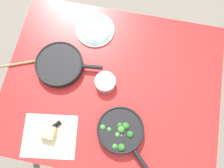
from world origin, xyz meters
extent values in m
plane|color=slate|center=(0.00, 0.00, 0.00)|extent=(14.00, 14.00, 0.00)
cube|color=red|center=(0.00, 0.00, 0.75)|extent=(1.27, 1.02, 0.03)
cylinder|color=#BCBCC1|center=(-0.57, -0.45, 0.37)|extent=(0.05, 0.05, 0.73)
cylinder|color=#BCBCC1|center=(-0.57, 0.45, 0.37)|extent=(0.05, 0.05, 0.73)
cylinder|color=#BCBCC1|center=(0.57, 0.45, 0.37)|extent=(0.05, 0.05, 0.73)
cylinder|color=black|center=(0.10, -0.25, 0.79)|extent=(0.25, 0.25, 0.05)
torus|color=black|center=(0.10, -0.25, 0.81)|extent=(0.26, 0.26, 0.01)
cylinder|color=black|center=(0.23, -0.39, 0.80)|extent=(0.10, 0.10, 0.02)
cylinder|color=#245B1C|center=(0.12, -0.23, 0.78)|extent=(0.01, 0.01, 0.02)
sphere|color=#2D6B28|center=(0.12, -0.23, 0.81)|extent=(0.04, 0.04, 0.04)
cylinder|color=#357027|center=(0.00, -0.26, 0.78)|extent=(0.01, 0.01, 0.02)
sphere|color=#428438|center=(0.00, -0.26, 0.80)|extent=(0.03, 0.03, 0.03)
cylinder|color=#205218|center=(0.09, -0.23, 0.78)|extent=(0.01, 0.01, 0.02)
sphere|color=#286023|center=(0.09, -0.23, 0.80)|extent=(0.03, 0.03, 0.03)
cylinder|color=#245B1C|center=(0.12, -0.34, 0.78)|extent=(0.01, 0.01, 0.02)
sphere|color=#2D6B28|center=(0.12, -0.34, 0.81)|extent=(0.04, 0.04, 0.04)
cylinder|color=#205218|center=(0.15, -0.27, 0.78)|extent=(0.01, 0.01, 0.02)
sphere|color=#286023|center=(0.15, -0.27, 0.81)|extent=(0.04, 0.04, 0.04)
cylinder|color=#2C6823|center=(0.08, -0.35, 0.78)|extent=(0.01, 0.01, 0.02)
sphere|color=#387A33|center=(0.08, -0.35, 0.80)|extent=(0.03, 0.03, 0.03)
cylinder|color=#2C6823|center=(0.11, -0.28, 0.78)|extent=(0.01, 0.01, 0.02)
sphere|color=#387A33|center=(0.11, -0.28, 0.80)|extent=(0.03, 0.03, 0.03)
cylinder|color=#357027|center=(0.10, -0.25, 0.78)|extent=(0.01, 0.01, 0.02)
sphere|color=#428438|center=(0.10, -0.25, 0.81)|extent=(0.04, 0.04, 0.04)
cylinder|color=#357027|center=(0.08, -0.28, 0.78)|extent=(0.01, 0.01, 0.02)
sphere|color=#428438|center=(0.08, -0.28, 0.80)|extent=(0.03, 0.03, 0.03)
cylinder|color=#357027|center=(0.04, -0.26, 0.78)|extent=(0.01, 0.01, 0.02)
sphere|color=#428438|center=(0.04, -0.26, 0.80)|extent=(0.03, 0.03, 0.03)
cube|color=#9E703D|center=(0.08, -0.26, 0.79)|extent=(0.04, 0.05, 0.03)
cube|color=#9E703D|center=(0.09, -0.26, 0.79)|extent=(0.05, 0.04, 0.04)
cube|color=olive|center=(0.08, -0.18, 0.79)|extent=(0.04, 0.04, 0.03)
cube|color=#9E703D|center=(0.11, -0.17, 0.79)|extent=(0.04, 0.04, 0.03)
cylinder|color=black|center=(-0.33, 0.06, 0.79)|extent=(0.28, 0.28, 0.05)
torus|color=black|center=(-0.33, 0.06, 0.81)|extent=(0.28, 0.28, 0.01)
cylinder|color=black|center=(-0.13, 0.08, 0.80)|extent=(0.12, 0.04, 0.02)
cylinder|color=#DBC156|center=(-0.33, 0.06, 0.78)|extent=(0.23, 0.23, 0.02)
cylinder|color=#A87A4C|center=(-0.54, 0.03, 0.77)|extent=(0.29, 0.13, 0.02)
ellipsoid|color=#A87A4C|center=(-0.38, 0.10, 0.77)|extent=(0.07, 0.06, 0.02)
cube|color=beige|center=(-0.28, -0.36, 0.76)|extent=(0.33, 0.28, 0.00)
cube|color=silver|center=(-0.34, -0.39, 0.77)|extent=(0.12, 0.13, 0.01)
cylinder|color=black|center=(-0.27, -0.30, 0.78)|extent=(0.07, 0.08, 0.02)
cube|color=#EFD67A|center=(-0.29, -0.34, 0.79)|extent=(0.07, 0.07, 0.05)
cylinder|color=silver|center=(-0.17, 0.34, 0.77)|extent=(0.24, 0.24, 0.01)
torus|color=#4C9EB7|center=(-0.17, 0.34, 0.78)|extent=(0.23, 0.23, 0.01)
cylinder|color=silver|center=(-0.17, 0.34, 0.78)|extent=(0.20, 0.20, 0.01)
torus|color=#4C9EB7|center=(-0.17, 0.34, 0.79)|extent=(0.19, 0.19, 0.01)
cylinder|color=#B7B7BC|center=(-0.04, 0.00, 0.79)|extent=(0.12, 0.12, 0.06)
camera|label=1|loc=(0.09, -0.44, 2.16)|focal=40.00mm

